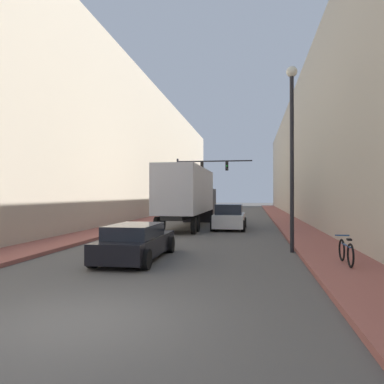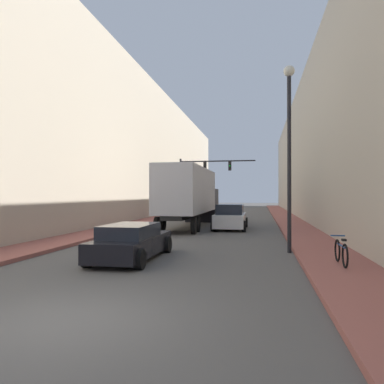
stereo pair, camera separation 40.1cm
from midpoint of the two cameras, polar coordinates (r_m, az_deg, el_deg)
ground_plane at (r=7.45m, az=-17.05°, el=-18.43°), size 200.00×200.00×0.00m
sidewalk_right at (r=36.46m, az=14.50°, el=-3.91°), size 2.30×80.00×0.15m
sidewalk_left at (r=37.49m, az=-3.81°, el=-3.82°), size 2.30×80.00×0.15m
building_right at (r=37.14m, az=20.91°, el=5.83°), size 6.00×80.00×12.65m
building_left at (r=38.92m, az=-9.77°, el=6.36°), size 6.00×80.00×13.78m
semi_truck at (r=27.12m, az=0.30°, el=-0.41°), size 2.52×12.93×4.13m
sedan_car at (r=13.60m, az=-8.33°, el=-7.54°), size 1.98×4.76×1.26m
suv_car at (r=25.11m, az=6.33°, el=-3.86°), size 2.16×4.62×1.68m
traffic_signal_gantry at (r=38.12m, az=1.41°, el=2.48°), size 7.69×0.35×6.00m
street_lamp at (r=15.58m, az=15.31°, el=8.53°), size 0.44×0.44×7.45m
parked_bicycle at (r=12.59m, az=22.63°, el=-8.49°), size 0.44×1.83×0.86m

